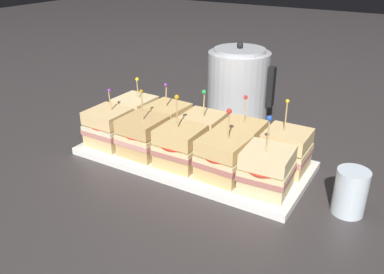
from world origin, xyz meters
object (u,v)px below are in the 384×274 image
at_px(sandwich_back_left, 168,122).
at_px(sandwich_front_right, 223,158).
at_px(sandwich_back_right, 241,140).
at_px(sandwich_front_far_left, 109,127).
at_px(sandwich_back_far_right, 286,150).
at_px(sandwich_front_far_right, 267,170).
at_px(sandwich_back_far_left, 135,114).
at_px(sandwich_back_center, 203,131).
at_px(serving_platter, 192,158).
at_px(sandwich_front_left, 143,136).
at_px(kettle_steel, 238,83).
at_px(sandwich_front_center, 180,146).
at_px(drinking_glass, 350,192).

bearing_deg(sandwich_back_left, sandwich_front_right, -25.82).
xyz_separation_m(sandwich_back_left, sandwich_back_right, (0.23, -0.00, -0.00)).
relative_size(sandwich_front_far_left, sandwich_back_far_right, 0.89).
distance_m(sandwich_front_far_right, sandwich_back_far_left, 0.46).
xyz_separation_m(sandwich_back_far_left, sandwich_back_far_right, (0.45, 0.00, 0.00)).
height_order(sandwich_front_far_right, sandwich_back_center, sandwich_front_far_right).
relative_size(serving_platter, sandwich_back_far_right, 3.37).
bearing_deg(sandwich_back_far_right, sandwich_front_far_left, -165.97).
bearing_deg(sandwich_front_left, sandwich_back_center, 42.90).
bearing_deg(sandwich_back_far_right, kettle_steel, 131.84).
bearing_deg(sandwich_back_right, sandwich_back_far_right, 0.86).
bearing_deg(sandwich_back_center, sandwich_back_far_left, 179.45).
xyz_separation_m(serving_platter, kettle_steel, (-0.04, 0.35, 0.10)).
distance_m(sandwich_back_far_left, sandwich_back_right, 0.34).
bearing_deg(sandwich_front_left, sandwich_front_right, 0.04).
bearing_deg(sandwich_front_far_left, sandwich_back_far_right, 14.03).
distance_m(sandwich_front_center, sandwich_back_far_right, 0.26).
bearing_deg(sandwich_front_left, serving_platter, 25.29).
relative_size(sandwich_front_left, sandwich_back_far_right, 1.00).
bearing_deg(sandwich_back_center, kettle_steel, 97.60).
bearing_deg(kettle_steel, serving_platter, -83.97).
relative_size(serving_platter, sandwich_back_left, 3.66).
bearing_deg(sandwich_back_far_right, sandwich_back_left, -179.90).
height_order(sandwich_front_far_right, sandwich_back_right, sandwich_front_far_right).
bearing_deg(sandwich_front_far_right, sandwich_back_left, 161.30).
height_order(sandwich_front_center, sandwich_back_far_right, sandwich_front_center).
distance_m(sandwich_back_far_right, drinking_glass, 0.19).
bearing_deg(serving_platter, sandwich_front_right, -25.04).
bearing_deg(sandwich_back_right, serving_platter, -153.74).
bearing_deg(kettle_steel, sandwich_front_right, -69.37).
distance_m(serving_platter, sandwich_back_far_left, 0.24).
xyz_separation_m(sandwich_front_far_right, sandwich_back_far_right, (0.00, 0.11, -0.00)).
distance_m(sandwich_back_center, drinking_glass, 0.40).
bearing_deg(sandwich_back_center, sandwich_back_left, 179.17).
bearing_deg(drinking_glass, sandwich_back_far_left, 172.38).
height_order(sandwich_front_left, kettle_steel, kettle_steel).
height_order(sandwich_front_left, sandwich_front_center, sandwich_front_center).
bearing_deg(sandwich_front_right, kettle_steel, 110.63).
height_order(sandwich_front_right, sandwich_back_far_right, sandwich_back_far_right).
xyz_separation_m(serving_platter, sandwich_front_right, (0.12, -0.05, 0.06)).
bearing_deg(sandwich_back_right, sandwich_front_right, -88.03).
height_order(sandwich_front_left, sandwich_back_far_right, same).
xyz_separation_m(sandwich_front_right, sandwich_back_center, (-0.11, 0.11, -0.00)).
relative_size(sandwich_back_right, drinking_glass, 1.65).
xyz_separation_m(sandwich_back_far_left, sandwich_back_left, (0.11, -0.00, -0.00)).
xyz_separation_m(sandwich_back_right, sandwich_back_far_right, (0.12, 0.00, 0.00)).
xyz_separation_m(sandwich_front_far_left, sandwich_back_center, (0.23, 0.11, -0.00)).
bearing_deg(sandwich_back_right, sandwich_front_far_left, -161.75).
distance_m(sandwich_front_far_right, sandwich_back_right, 0.16).
height_order(sandwich_back_left, sandwich_back_center, sandwich_back_center).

